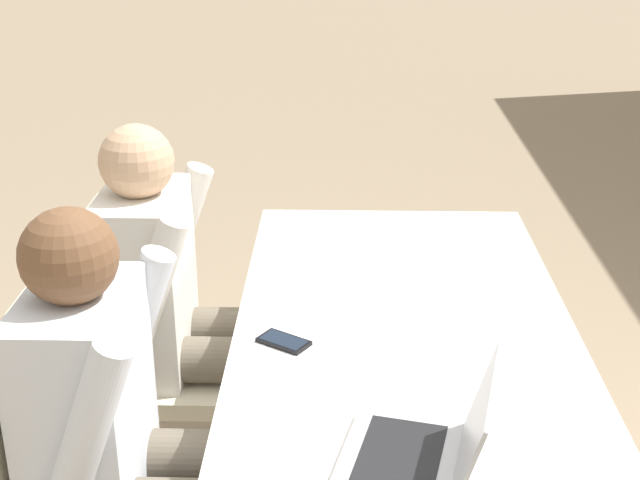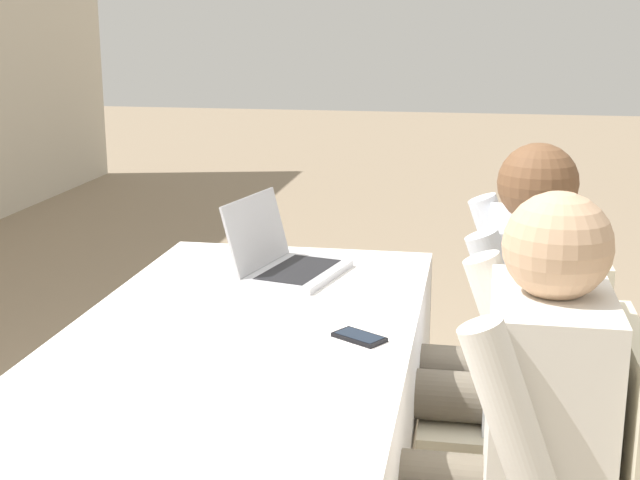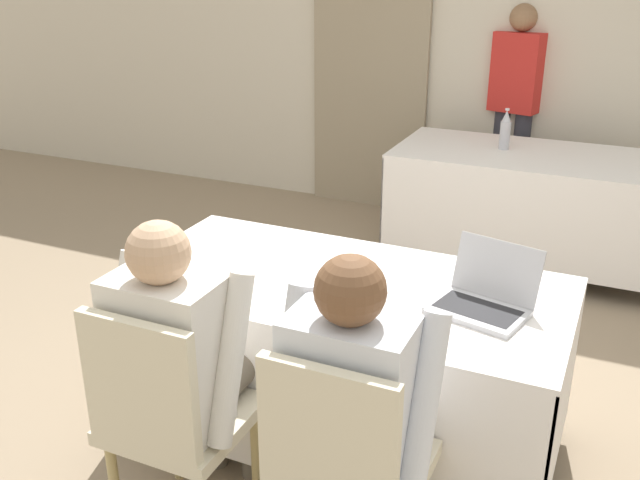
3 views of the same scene
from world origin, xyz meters
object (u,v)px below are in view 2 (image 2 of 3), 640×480
at_px(person_checkered_shirt, 502,448).
at_px(person_white_shirt, 498,336).
at_px(cell_phone, 359,337).
at_px(laptop, 286,260).
at_px(chair_near_right, 535,396).

xyz_separation_m(person_checkered_shirt, person_white_shirt, (0.62, 0.00, 0.00)).
bearing_deg(cell_phone, person_checkered_shirt, -105.02).
distance_m(laptop, chair_near_right, 0.80).
height_order(chair_near_right, person_checkered_shirt, person_checkered_shirt).
distance_m(chair_near_right, person_checkered_shirt, 0.65).
xyz_separation_m(chair_near_right, person_checkered_shirt, (-0.62, 0.10, 0.16)).
bearing_deg(person_white_shirt, person_checkered_shirt, 0.00).
distance_m(laptop, person_white_shirt, 0.67).
relative_size(chair_near_right, person_white_shirt, 0.78).
bearing_deg(person_white_shirt, laptop, -110.62).
bearing_deg(person_checkered_shirt, person_white_shirt, -180.00).
height_order(cell_phone, chair_near_right, chair_near_right).
height_order(person_checkered_shirt, person_white_shirt, same).
xyz_separation_m(cell_phone, chair_near_right, (0.26, -0.43, -0.23)).
bearing_deg(cell_phone, laptop, 62.48).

